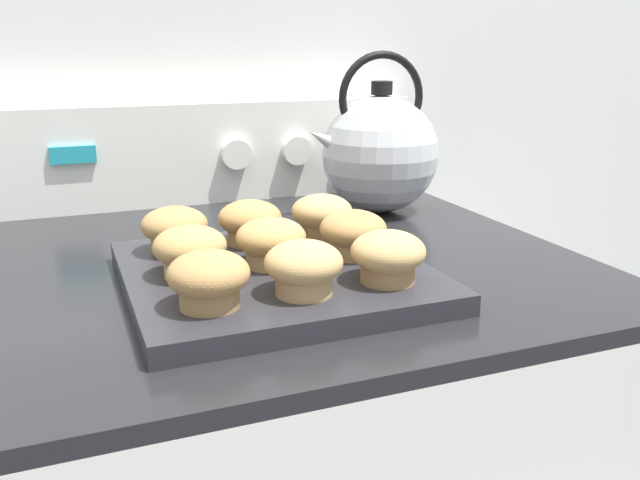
{
  "coord_description": "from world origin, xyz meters",
  "views": [
    {
      "loc": [
        -0.2,
        -0.41,
        1.18
      ],
      "look_at": [
        0.05,
        0.24,
        0.97
      ],
      "focal_mm": 38.0,
      "sensor_mm": 36.0,
      "label": 1
    }
  ],
  "objects_px": {
    "muffin_r0_c2": "(388,256)",
    "muffin_r2_c1": "(250,221)",
    "muffin_r1_c0": "(190,250)",
    "tea_kettle": "(379,152)",
    "muffin_r1_c2": "(353,233)",
    "muffin_r2_c2": "(322,215)",
    "muffin_r1_c1": "(271,241)",
    "muffin_r2_c0": "(175,229)",
    "muffin_pan": "(275,276)",
    "muffin_r0_c0": "(209,279)",
    "muffin_r0_c1": "(304,267)"
  },
  "relations": [
    {
      "from": "muffin_r1_c0",
      "to": "muffin_r2_c1",
      "type": "relative_size",
      "value": 1.0
    },
    {
      "from": "muffin_r0_c2",
      "to": "tea_kettle",
      "type": "relative_size",
      "value": 0.31
    },
    {
      "from": "muffin_r0_c1",
      "to": "muffin_r1_c2",
      "type": "xyz_separation_m",
      "value": [
        0.09,
        0.09,
        0.0
      ]
    },
    {
      "from": "muffin_r1_c2",
      "to": "tea_kettle",
      "type": "xyz_separation_m",
      "value": [
        0.16,
        0.26,
        0.04
      ]
    },
    {
      "from": "tea_kettle",
      "to": "muffin_r1_c2",
      "type": "bearing_deg",
      "value": -121.71
    },
    {
      "from": "muffin_r0_c0",
      "to": "tea_kettle",
      "type": "bearing_deg",
      "value": 45.46
    },
    {
      "from": "muffin_r1_c0",
      "to": "muffin_r1_c1",
      "type": "height_order",
      "value": "same"
    },
    {
      "from": "muffin_r2_c0",
      "to": "tea_kettle",
      "type": "height_order",
      "value": "tea_kettle"
    },
    {
      "from": "muffin_r2_c0",
      "to": "muffin_r1_c0",
      "type": "bearing_deg",
      "value": -89.98
    },
    {
      "from": "muffin_r1_c0",
      "to": "muffin_r2_c2",
      "type": "relative_size",
      "value": 1.0
    },
    {
      "from": "muffin_r1_c0",
      "to": "muffin_r2_c1",
      "type": "bearing_deg",
      "value": 45.02
    },
    {
      "from": "muffin_r1_c0",
      "to": "muffin_r1_c1",
      "type": "relative_size",
      "value": 1.0
    },
    {
      "from": "muffin_r2_c2",
      "to": "muffin_pan",
      "type": "bearing_deg",
      "value": -135.39
    },
    {
      "from": "muffin_r2_c0",
      "to": "muffin_r2_c2",
      "type": "distance_m",
      "value": 0.18
    },
    {
      "from": "muffin_r1_c0",
      "to": "muffin_r2_c2",
      "type": "height_order",
      "value": "same"
    },
    {
      "from": "muffin_r1_c2",
      "to": "muffin_r2_c1",
      "type": "xyz_separation_m",
      "value": [
        -0.09,
        0.09,
        0.0
      ]
    },
    {
      "from": "muffin_pan",
      "to": "muffin_r0_c0",
      "type": "xyz_separation_m",
      "value": [
        -0.09,
        -0.09,
        0.04
      ]
    },
    {
      "from": "muffin_r0_c1",
      "to": "muffin_r2_c0",
      "type": "height_order",
      "value": "same"
    },
    {
      "from": "muffin_r0_c2",
      "to": "muffin_r2_c1",
      "type": "distance_m",
      "value": 0.2
    },
    {
      "from": "muffin_r2_c1",
      "to": "tea_kettle",
      "type": "relative_size",
      "value": 0.31
    },
    {
      "from": "muffin_r0_c2",
      "to": "muffin_r1_c1",
      "type": "bearing_deg",
      "value": 135.68
    },
    {
      "from": "muffin_pan",
      "to": "muffin_r2_c0",
      "type": "distance_m",
      "value": 0.13
    },
    {
      "from": "muffin_r2_c2",
      "to": "muffin_r2_c0",
      "type": "bearing_deg",
      "value": 179.38
    },
    {
      "from": "muffin_r0_c1",
      "to": "muffin_r2_c0",
      "type": "distance_m",
      "value": 0.2
    },
    {
      "from": "muffin_r1_c1",
      "to": "muffin_pan",
      "type": "bearing_deg",
      "value": -40.83
    },
    {
      "from": "muffin_r0_c1",
      "to": "muffin_r2_c0",
      "type": "relative_size",
      "value": 1.0
    },
    {
      "from": "muffin_r2_c2",
      "to": "muffin_r0_c2",
      "type": "bearing_deg",
      "value": -90.01
    },
    {
      "from": "muffin_r0_c2",
      "to": "muffin_r1_c0",
      "type": "relative_size",
      "value": 1.0
    },
    {
      "from": "muffin_r0_c0",
      "to": "muffin_r0_c1",
      "type": "bearing_deg",
      "value": -0.62
    },
    {
      "from": "muffin_r0_c1",
      "to": "muffin_r2_c1",
      "type": "relative_size",
      "value": 1.0
    },
    {
      "from": "muffin_r0_c2",
      "to": "muffin_r1_c2",
      "type": "height_order",
      "value": "same"
    },
    {
      "from": "muffin_pan",
      "to": "muffin_r0_c1",
      "type": "bearing_deg",
      "value": -89.78
    },
    {
      "from": "muffin_r0_c0",
      "to": "muffin_r2_c2",
      "type": "xyz_separation_m",
      "value": [
        0.18,
        0.18,
        0.0
      ]
    },
    {
      "from": "muffin_pan",
      "to": "muffin_r2_c2",
      "type": "relative_size",
      "value": 4.15
    },
    {
      "from": "muffin_r2_c1",
      "to": "muffin_r2_c0",
      "type": "bearing_deg",
      "value": 179.92
    },
    {
      "from": "muffin_r2_c1",
      "to": "muffin_r2_c2",
      "type": "height_order",
      "value": "same"
    },
    {
      "from": "muffin_r0_c0",
      "to": "muffin_r1_c2",
      "type": "height_order",
      "value": "same"
    },
    {
      "from": "muffin_r0_c1",
      "to": "muffin_r1_c2",
      "type": "relative_size",
      "value": 1.0
    },
    {
      "from": "muffin_r2_c2",
      "to": "muffin_r0_c0",
      "type": "bearing_deg",
      "value": -135.36
    },
    {
      "from": "muffin_r1_c0",
      "to": "muffin_r1_c2",
      "type": "xyz_separation_m",
      "value": [
        0.18,
        -0.0,
        0.0
      ]
    },
    {
      "from": "muffin_r2_c2",
      "to": "muffin_r2_c1",
      "type": "bearing_deg",
      "value": 178.85
    },
    {
      "from": "muffin_r0_c2",
      "to": "muffin_r2_c2",
      "type": "bearing_deg",
      "value": 89.99
    },
    {
      "from": "muffin_r0_c2",
      "to": "muffin_r2_c1",
      "type": "relative_size",
      "value": 1.0
    },
    {
      "from": "muffin_r1_c0",
      "to": "muffin_r0_c1",
      "type": "bearing_deg",
      "value": -45.96
    },
    {
      "from": "muffin_r1_c1",
      "to": "muffin_r2_c0",
      "type": "bearing_deg",
      "value": 134.25
    },
    {
      "from": "muffin_r1_c1",
      "to": "muffin_r2_c0",
      "type": "xyz_separation_m",
      "value": [
        -0.09,
        0.09,
        0.0
      ]
    },
    {
      "from": "muffin_r0_c1",
      "to": "muffin_r2_c1",
      "type": "height_order",
      "value": "same"
    },
    {
      "from": "muffin_r1_c0",
      "to": "muffin_r0_c0",
      "type": "bearing_deg",
      "value": -90.72
    },
    {
      "from": "muffin_r0_c2",
      "to": "muffin_r2_c1",
      "type": "height_order",
      "value": "same"
    },
    {
      "from": "muffin_r2_c0",
      "to": "muffin_r2_c1",
      "type": "xyz_separation_m",
      "value": [
        0.09,
        -0.0,
        0.0
      ]
    }
  ]
}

